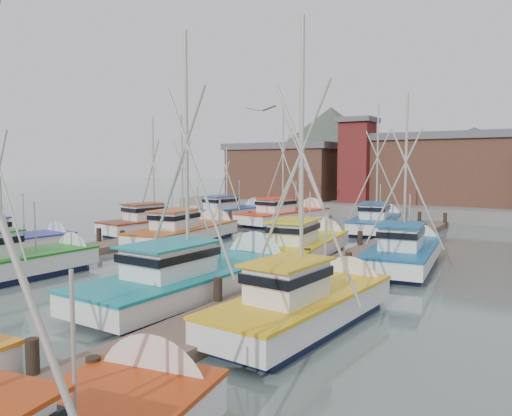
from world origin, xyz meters
The scene contains 20 objects.
ground centered at (0.00, 0.00, 0.00)m, with size 260.00×260.00×0.00m, color #556663.
dock_left centered at (-7.00, 4.04, 0.21)m, with size 2.30×46.00×1.50m.
dock_right centered at (7.00, 4.04, 0.21)m, with size 2.30×46.00×1.50m.
quay centered at (0.00, 37.00, 0.60)m, with size 44.00×16.00×1.20m, color gray.
shed_left centered at (-11.00, 35.00, 4.34)m, with size 12.72×8.48×6.20m.
shed_center centered at (6.00, 37.00, 4.69)m, with size 14.84×9.54×6.90m.
lookout_tower centered at (-2.00, 33.00, 5.55)m, with size 3.60×3.60×8.50m.
distant_hills centered at (-12.76, 122.59, 0.00)m, with size 175.00×140.00×42.00m.
boat_4 centered at (-4.54, -2.55, 0.68)m, with size 3.49×8.43×8.76m.
boat_5 centered at (4.15, -0.48, 0.69)m, with size 4.36×10.46×10.81m.
boat_6 centered at (-9.81, 0.31, 0.68)m, with size 3.50×8.55×8.35m.
boat_7 centered at (9.29, -1.52, 0.69)m, with size 3.97×8.45×10.06m.
boat_8 centered at (-4.68, 9.54, 0.68)m, with size 4.20×10.02×9.02m.
boat_9 centered at (4.19, 8.32, 0.69)m, with size 4.23×9.86×10.30m.
boat_10 centered at (-9.30, 12.03, 0.68)m, with size 4.19×9.32×9.22m.
boat_11 centered at (9.36, 9.29, 0.68)m, with size 3.78×9.22×9.22m.
boat_12 centered at (-4.20, 22.37, 0.69)m, with size 4.59×10.45×11.23m.
boat_13 centered at (3.95, 21.57, 0.69)m, with size 4.36×9.81×10.31m.
boat_14 centered at (-9.81, 21.99, 0.68)m, with size 4.03×9.37×7.38m.
gull_far centered at (4.78, 2.86, 7.39)m, with size 1.55×0.64×0.24m.
Camera 1 is at (15.87, -15.54, 5.05)m, focal length 35.00 mm.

